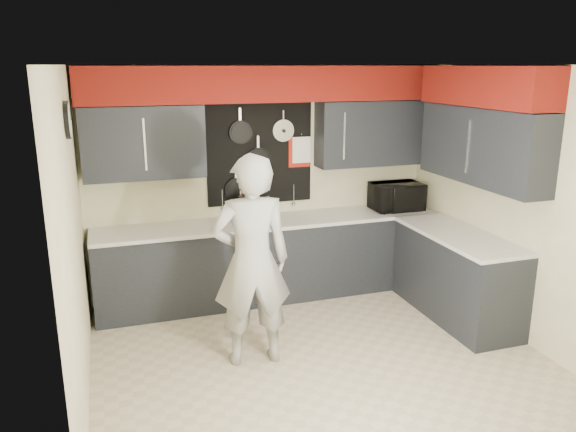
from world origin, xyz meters
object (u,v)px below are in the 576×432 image
object	(u,v)px
coffee_maker	(246,209)
person	(252,261)
utensil_crock	(242,215)
microwave	(396,197)
knife_block	(266,211)

from	to	relation	value
coffee_maker	person	bearing A→B (deg)	-90.71
utensil_crock	person	bearing A→B (deg)	-100.21
utensil_crock	person	distance (m)	1.36
microwave	person	size ratio (longest dim) A/B	0.31
knife_block	utensil_crock	world-z (taller)	knife_block
knife_block	coffee_maker	distance (m)	0.25
coffee_maker	utensil_crock	bearing A→B (deg)	151.62
knife_block	coffee_maker	size ratio (longest dim) A/B	0.72
person	utensil_crock	bearing A→B (deg)	-95.60
coffee_maker	microwave	bearing A→B (deg)	11.77
microwave	utensil_crock	size ratio (longest dim) A/B	3.57
microwave	coffee_maker	bearing A→B (deg)	-178.86
microwave	coffee_maker	world-z (taller)	microwave
microwave	knife_block	xyz separation A→B (m)	(-1.61, 0.03, -0.05)
microwave	knife_block	bearing A→B (deg)	179.74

